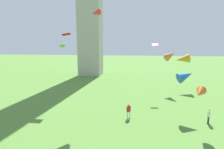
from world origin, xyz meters
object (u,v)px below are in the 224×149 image
person_2 (129,110)px  kite_flying_1 (66,34)px  kite_flying_2 (96,13)px  kite_flying_0 (200,93)px  kite_flying_4 (185,76)px  person_1 (209,115)px  kite_flying_8 (182,59)px  kite_flying_3 (62,46)px  kite_flying_9 (170,55)px  kite_flying_5 (155,45)px

person_2 → kite_flying_1: 13.45m
kite_flying_1 → kite_flying_2: bearing=-35.6°
kite_flying_0 → kite_flying_4: size_ratio=0.74×
person_1 → kite_flying_0: (-1.65, -1.65, 2.74)m
person_1 → kite_flying_1: 19.81m
kite_flying_2 → kite_flying_8: 17.98m
kite_flying_0 → kite_flying_2: kite_flying_2 is taller
person_1 → kite_flying_3: 23.79m
kite_flying_9 → kite_flying_1: bearing=160.5°
person_2 → kite_flying_5: kite_flying_5 is taller
kite_flying_0 → kite_flying_3: 22.64m
kite_flying_3 → kite_flying_5: size_ratio=1.17×
kite_flying_1 → kite_flying_9: bearing=13.2°
person_2 → kite_flying_9: size_ratio=0.64×
kite_flying_5 → person_1: bearing=-80.3°
kite_flying_5 → kite_flying_9: bearing=23.6°
person_1 → person_2: 8.05m
kite_flying_1 → kite_flying_8: bearing=15.7°
kite_flying_1 → kite_flying_5: kite_flying_1 is taller
kite_flying_2 → kite_flying_9: (10.55, 8.72, -5.51)m
person_1 → kite_flying_9: bearing=35.7°
kite_flying_1 → kite_flying_5: size_ratio=1.12×
person_1 → kite_flying_8: 14.94m
kite_flying_2 → person_2: bearing=12.2°
kite_flying_0 → kite_flying_1: (-15.33, 7.48, 5.63)m
person_2 → kite_flying_8: bearing=8.5°
kite_flying_5 → kite_flying_3: bearing=162.5°
kite_flying_3 → kite_flying_9: 18.31m
kite_flying_3 → kite_flying_9: kite_flying_3 is taller
kite_flying_0 → kite_flying_9: kite_flying_9 is taller
person_1 → kite_flying_3: (-19.95, 11.08, 6.73)m
kite_flying_1 → kite_flying_0: bearing=-35.8°
kite_flying_0 → kite_flying_4: bearing=126.5°
kite_flying_3 → kite_flying_9: (18.21, 1.19, -1.52)m
kite_flying_3 → kite_flying_9: size_ratio=0.52×
person_1 → kite_flying_5: bearing=51.4°
kite_flying_0 → kite_flying_2: size_ratio=1.11×
kite_flying_0 → kite_flying_3: bearing=177.4°
person_1 → kite_flying_5: 13.09m
person_2 → kite_flying_9: 14.55m
kite_flying_9 → person_2: bearing=-160.1°
person_1 → kite_flying_4: 4.60m
kite_flying_4 → kite_flying_3: bearing=47.8°
kite_flying_1 → kite_flying_8: size_ratio=0.50×
person_2 → kite_flying_2: bearing=92.4°
kite_flying_3 → kite_flying_8: (20.66, 3.17, -2.31)m
person_2 → kite_flying_3: kite_flying_3 is taller
kite_flying_5 → kite_flying_8: kite_flying_5 is taller
kite_flying_5 → kite_flying_9: 3.87m
person_1 → kite_flying_1: (-16.98, 5.82, 8.37)m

